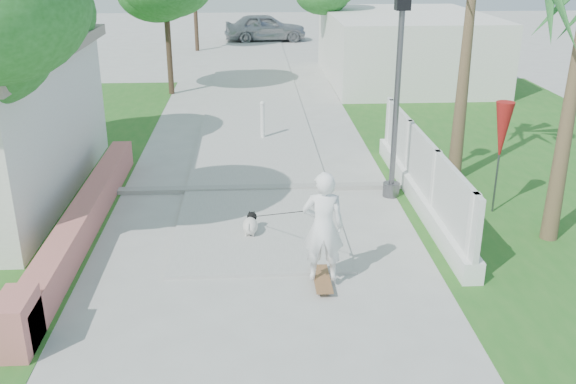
{
  "coord_description": "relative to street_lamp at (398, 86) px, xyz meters",
  "views": [
    {
      "loc": [
        -0.1,
        -7.36,
        5.17
      ],
      "look_at": [
        0.51,
        3.05,
        1.1
      ],
      "focal_mm": 40.0,
      "sensor_mm": 36.0,
      "label": 1
    }
  ],
  "objects": [
    {
      "name": "ground",
      "position": [
        -2.9,
        -5.5,
        -2.43
      ],
      "size": [
        90.0,
        90.0,
        0.0
      ],
      "primitive_type": "plane",
      "color": "#B7B7B2",
      "rests_on": "ground"
    },
    {
      "name": "path_strip",
      "position": [
        -2.9,
        14.5,
        -2.4
      ],
      "size": [
        3.2,
        36.0,
        0.06
      ],
      "primitive_type": "cube",
      "color": "#B7B7B2",
      "rests_on": "ground"
    },
    {
      "name": "curb",
      "position": [
        -2.9,
        0.5,
        -2.38
      ],
      "size": [
        6.5,
        0.25,
        0.1
      ],
      "primitive_type": "cube",
      "color": "#999993",
      "rests_on": "ground"
    },
    {
      "name": "grass_right",
      "position": [
        4.1,
        2.5,
        -2.42
      ],
      "size": [
        8.0,
        20.0,
        0.01
      ],
      "primitive_type": "cube",
      "color": "#256620",
      "rests_on": "ground"
    },
    {
      "name": "pink_wall",
      "position": [
        -6.2,
        -1.95,
        -2.11
      ],
      "size": [
        0.45,
        8.2,
        0.8
      ],
      "color": "#BD6B60",
      "rests_on": "ground"
    },
    {
      "name": "lattice_fence",
      "position": [
        0.5,
        -0.5,
        -1.88
      ],
      "size": [
        0.35,
        7.0,
        1.5
      ],
      "color": "white",
      "rests_on": "ground"
    },
    {
      "name": "building_right",
      "position": [
        3.1,
        12.5,
        -1.13
      ],
      "size": [
        6.0,
        8.0,
        2.6
      ],
      "primitive_type": "cube",
      "color": "silver",
      "rests_on": "ground"
    },
    {
      "name": "street_lamp",
      "position": [
        0.0,
        0.0,
        0.0
      ],
      "size": [
        0.44,
        0.44,
        4.44
      ],
      "color": "#59595E",
      "rests_on": "ground"
    },
    {
      "name": "bollard",
      "position": [
        -2.7,
        4.5,
        -1.84
      ],
      "size": [
        0.14,
        0.14,
        1.09
      ],
      "color": "white",
      "rests_on": "ground"
    },
    {
      "name": "patio_umbrella",
      "position": [
        1.9,
        -1.0,
        -0.74
      ],
      "size": [
        0.36,
        0.36,
        2.3
      ],
      "color": "#59595E",
      "rests_on": "ground"
    },
    {
      "name": "tree_left_mid",
      "position": [
        -8.38,
        2.98,
        1.07
      ],
      "size": [
        3.2,
        3.2,
        4.85
      ],
      "color": "#4C3826",
      "rests_on": "ground"
    },
    {
      "name": "skateboarder",
      "position": [
        -2.46,
        -2.96,
        -1.58
      ],
      "size": [
        1.5,
        2.58,
        1.93
      ],
      "rotation": [
        0.0,
        0.0,
        3.07
      ],
      "color": "brown",
      "rests_on": "ground"
    },
    {
      "name": "dog",
      "position": [
        -3.06,
        -1.87,
        -2.19
      ],
      "size": [
        0.35,
        0.63,
        0.43
      ],
      "rotation": [
        0.0,
        0.0,
        -0.15
      ],
      "color": "silver",
      "rests_on": "ground"
    },
    {
      "name": "parked_car",
      "position": [
        -2.14,
        23.63,
        -1.66
      ],
      "size": [
        4.66,
        2.33,
        1.53
      ],
      "primitive_type": "imported",
      "rotation": [
        0.0,
        0.0,
        1.69
      ],
      "color": "#B4B7BC",
      "rests_on": "ground"
    }
  ]
}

